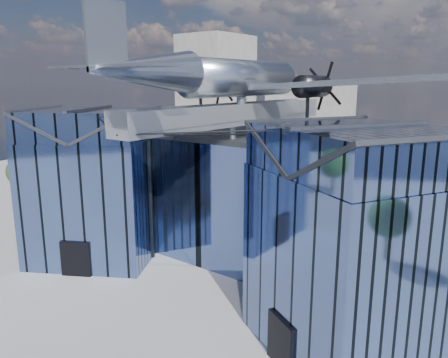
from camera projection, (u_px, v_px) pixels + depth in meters
The scene contains 4 objects.
ground_plane at pixel (206, 286), 30.12m from camera, with size 120.00×120.00×0.00m, color gray.
museum at pixel (254, 191), 33.41m from camera, with size 32.88×24.50×17.60m.
bg_towers at pixel (426, 107), 66.16m from camera, with size 77.00×24.50×26.00m.
tree_side_w at pixel (21, 172), 50.49m from camera, with size 4.04×4.04×5.23m.
Camera 1 is at (17.86, -21.30, 13.79)m, focal length 35.00 mm.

